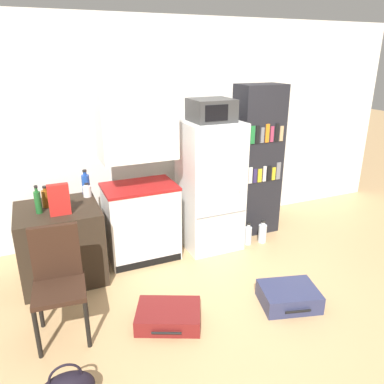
{
  "coord_description": "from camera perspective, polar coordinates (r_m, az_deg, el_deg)",
  "views": [
    {
      "loc": [
        -1.54,
        -2.4,
        2.18
      ],
      "look_at": [
        -0.14,
        0.85,
        0.88
      ],
      "focal_mm": 35.0,
      "sensor_mm": 36.0,
      "label": 1
    }
  ],
  "objects": [
    {
      "name": "bottle_clear_short",
      "position": [
        3.89,
        -18.84,
        -1.19
      ],
      "size": [
        0.08,
        0.08,
        0.16
      ],
      "color": "silver",
      "rests_on": "side_table"
    },
    {
      "name": "bookshelf",
      "position": [
        4.75,
        9.86,
        4.63
      ],
      "size": [
        0.56,
        0.37,
        1.87
      ],
      "color": "black",
      "rests_on": "ground_plane"
    },
    {
      "name": "microwave",
      "position": [
        4.15,
        2.95,
        12.36
      ],
      "size": [
        0.45,
        0.43,
        0.24
      ],
      "color": "#333333",
      "rests_on": "refrigerator"
    },
    {
      "name": "water_bottle_front",
      "position": [
        4.63,
        8.55,
        -6.5
      ],
      "size": [
        0.08,
        0.08,
        0.29
      ],
      "color": "silver",
      "rests_on": "ground_plane"
    },
    {
      "name": "bottle_amber_beer",
      "position": [
        3.94,
        -21.36,
        -0.88
      ],
      "size": [
        0.08,
        0.08,
        0.22
      ],
      "color": "brown",
      "rests_on": "side_table"
    },
    {
      "name": "refrigerator",
      "position": [
        4.36,
        2.74,
        0.96
      ],
      "size": [
        0.64,
        0.64,
        1.5
      ],
      "color": "silver",
      "rests_on": "ground_plane"
    },
    {
      "name": "bottle_blue_soda",
      "position": [
        4.18,
        -15.88,
        1.23
      ],
      "size": [
        0.08,
        0.08,
        0.27
      ],
      "color": "#1E47A3",
      "rests_on": "side_table"
    },
    {
      "name": "side_table",
      "position": [
        4.06,
        -19.32,
        -7.37
      ],
      "size": [
        0.79,
        0.73,
        0.77
      ],
      "color": "#2D2319",
      "rests_on": "ground_plane"
    },
    {
      "name": "bottle_milk_white",
      "position": [
        4.1,
        -15.7,
        0.15
      ],
      "size": [
        0.09,
        0.09,
        0.15
      ],
      "color": "white",
      "rests_on": "side_table"
    },
    {
      "name": "water_bottle_middle",
      "position": [
        4.71,
        10.68,
        -6.13
      ],
      "size": [
        0.1,
        0.1,
        0.29
      ],
      "color": "silver",
      "rests_on": "ground_plane"
    },
    {
      "name": "cereal_box",
      "position": [
        3.68,
        -19.61,
        -1.1
      ],
      "size": [
        0.19,
        0.07,
        0.3
      ],
      "color": "red",
      "rests_on": "side_table"
    },
    {
      "name": "chair",
      "position": [
        3.24,
        -19.76,
        -11.64
      ],
      "size": [
        0.43,
        0.44,
        0.92
      ],
      "rotation": [
        0.0,
        0.0,
        -0.09
      ],
      "color": "black",
      "rests_on": "ground_plane"
    },
    {
      "name": "ground_plane",
      "position": [
        3.59,
        7.78,
        -17.47
      ],
      "size": [
        24.0,
        24.0,
        0.0
      ],
      "primitive_type": "plane",
      "color": "tan"
    },
    {
      "name": "bottle_green_tall",
      "position": [
        3.8,
        -22.43,
        -1.36
      ],
      "size": [
        0.06,
        0.06,
        0.28
      ],
      "color": "#1E6028",
      "rests_on": "side_table"
    },
    {
      "name": "wall_back",
      "position": [
        4.81,
        -1.76,
        9.71
      ],
      "size": [
        6.4,
        0.1,
        2.62
      ],
      "color": "white",
      "rests_on": "ground_plane"
    },
    {
      "name": "suitcase_large_flat",
      "position": [
        3.4,
        -3.61,
        -18.32
      ],
      "size": [
        0.66,
        0.58,
        0.14
      ],
      "rotation": [
        0.0,
        0.0,
        -0.42
      ],
      "color": "maroon",
      "rests_on": "ground_plane"
    },
    {
      "name": "suitcase_small_flat",
      "position": [
        3.7,
        14.52,
        -15.13
      ],
      "size": [
        0.6,
        0.52,
        0.17
      ],
      "rotation": [
        0.0,
        0.0,
        -0.26
      ],
      "color": "navy",
      "rests_on": "ground_plane"
    },
    {
      "name": "kitchen_hutch",
      "position": [
        4.07,
        -8.07,
        1.51
      ],
      "size": [
        0.79,
        0.54,
        1.9
      ],
      "color": "white",
      "rests_on": "ground_plane"
    }
  ]
}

